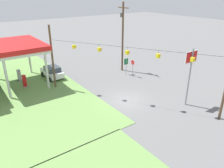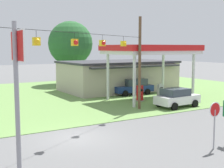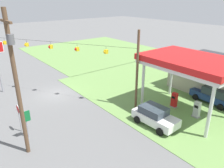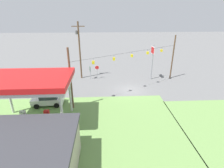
{
  "view_description": "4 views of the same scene",
  "coord_description": "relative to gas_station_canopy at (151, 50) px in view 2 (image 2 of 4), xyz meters",
  "views": [
    {
      "loc": [
        -16.93,
        14.16,
        11.49
      ],
      "look_at": [
        2.26,
        0.31,
        1.33
      ],
      "focal_mm": 35.0,
      "sensor_mm": 36.0,
      "label": 1
    },
    {
      "loc": [
        -7.42,
        -16.44,
        5.32
      ],
      "look_at": [
        4.61,
        3.51,
        2.57
      ],
      "focal_mm": 50.0,
      "sensor_mm": 36.0,
      "label": 2
    },
    {
      "loc": [
        22.45,
        -9.28,
        10.6
      ],
      "look_at": [
        5.98,
        3.7,
        2.22
      ],
      "focal_mm": 35.0,
      "sensor_mm": 36.0,
      "label": 3
    },
    {
      "loc": [
        4.24,
        25.07,
        11.73
      ],
      "look_at": [
        3.09,
        3.08,
        2.44
      ],
      "focal_mm": 28.0,
      "sensor_mm": 36.0,
      "label": 4
    }
  ],
  "objects": [
    {
      "name": "fuel_pump_far",
      "position": [
        1.28,
        -0.0,
        -4.26
      ],
      "size": [
        0.71,
        0.56,
        1.59
      ],
      "color": "gray",
      "rests_on": "ground"
    },
    {
      "name": "tree_behind_station",
      "position": [
        -1.22,
        16.96,
        0.85
      ],
      "size": [
        6.33,
        6.33,
        9.04
      ],
      "color": "#4C3828",
      "rests_on": "ground"
    },
    {
      "name": "car_at_pumps_rear",
      "position": [
        0.76,
        4.12,
        -4.09
      ],
      "size": [
        4.76,
        2.32,
        1.81
      ],
      "rotation": [
        0.0,
        0.0,
        3.08
      ],
      "color": "navy",
      "rests_on": "ground"
    },
    {
      "name": "grass_verge_station_corner",
      "position": [
        2.0,
        8.0,
        -5.0
      ],
      "size": [
        36.0,
        28.0,
        0.04
      ],
      "primitive_type": "cube",
      "color": "#6B934C",
      "rests_on": "ground"
    },
    {
      "name": "car_at_pumps_front",
      "position": [
        -0.26,
        -4.13,
        -4.13
      ],
      "size": [
        4.15,
        2.25,
        1.71
      ],
      "rotation": [
        0.0,
        0.0,
        0.05
      ],
      "color": "white",
      "rests_on": "ground"
    },
    {
      "name": "ground_plane",
      "position": [
        -11.9,
        -8.16,
        -5.02
      ],
      "size": [
        160.0,
        160.0,
        0.0
      ],
      "primitive_type": "plane",
      "color": "slate"
    },
    {
      "name": "stop_sign_roadside",
      "position": [
        -6.52,
        -13.74,
        -3.2
      ],
      "size": [
        0.8,
        0.08,
        2.5
      ],
      "rotation": [
        0.0,
        0.0,
        3.14
      ],
      "color": "#99999E",
      "rests_on": "ground"
    },
    {
      "name": "signal_span_gantry",
      "position": [
        -11.9,
        -8.17,
        -0.64
      ],
      "size": [
        16.74,
        10.24,
        7.88
      ],
      "color": "brown",
      "rests_on": "ground"
    },
    {
      "name": "fuel_pump_near",
      "position": [
        -1.28,
        -0.0,
        -4.26
      ],
      "size": [
        0.71,
        0.56,
        1.59
      ],
      "color": "gray",
      "rests_on": "ground"
    },
    {
      "name": "stop_sign_overhead",
      "position": [
        -16.36,
        -12.86,
        -0.63
      ],
      "size": [
        0.22,
        1.82,
        6.27
      ],
      "color": "gray",
      "rests_on": "ground"
    },
    {
      "name": "gas_station_store",
      "position": [
        1.18,
        7.98,
        -3.18
      ],
      "size": [
        13.55,
        8.58,
        3.66
      ],
      "color": "#B2A893",
      "rests_on": "ground"
    },
    {
      "name": "gas_station_canopy",
      "position": [
        0.0,
        0.0,
        0.0
      ],
      "size": [
        8.58,
        5.99,
        5.55
      ],
      "color": "silver",
      "rests_on": "ground"
    }
  ]
}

